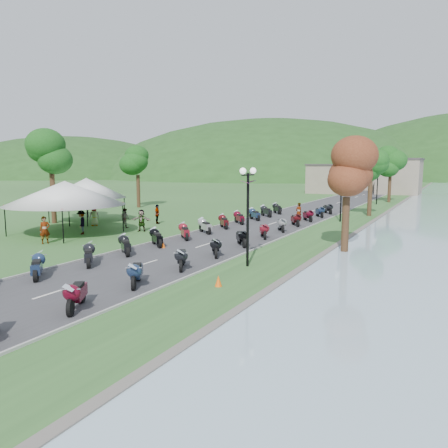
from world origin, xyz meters
The scene contains 12 objects.
road centered at (0.00, 40.00, 0.01)m, with size 7.00×120.00×0.02m, color #3E3E41.
hills_backdrop centered at (0.00, 200.00, 0.00)m, with size 360.00×120.00×76.00m, color #285621, non-canonical shape.
far_building centered at (-2.00, 85.00, 2.50)m, with size 18.00×16.00×5.00m, color gray.
moto_row_left centered at (-2.46, 20.32, 0.55)m, with size 2.60×44.46×1.10m, color #331411, non-canonical shape.
moto_row_right centered at (2.32, 21.24, 0.55)m, with size 2.60×47.89×1.10m, color #331411, non-canonical shape.
vendor_tent_main centered at (-11.59, 21.20, 2.00)m, with size 5.92×5.92×4.00m, color white, non-canonical shape.
vendor_tent_side centered at (-15.56, 27.26, 2.00)m, with size 4.71×4.71×4.00m, color white, non-canonical shape.
tree_park_left centered at (-17.43, 25.06, 5.09)m, with size 3.66×3.66×10.18m, color #1D5E1B, non-canonical shape.
tree_lakeside centered at (8.50, 24.35, 3.74)m, with size 2.69×2.69×7.47m, color #1D5E1B, non-canonical shape.
pedestrian_a centered at (-9.59, 17.58, 0.00)m, with size 0.67×0.49×1.83m, color slate.
pedestrian_b centered at (-9.85, 25.79, 0.00)m, with size 0.79×0.43×1.63m, color slate.
pedestrian_c centered at (-10.47, 21.62, 0.00)m, with size 1.17×0.48×1.80m, color slate.
Camera 1 is at (14.31, -1.94, 5.22)m, focal length 35.00 mm.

